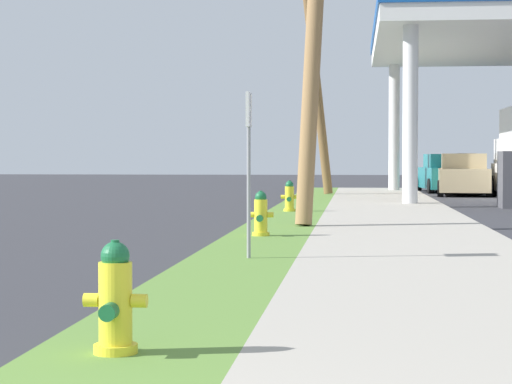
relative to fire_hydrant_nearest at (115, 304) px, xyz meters
name	(u,v)px	position (x,y,z in m)	size (l,w,h in m)	color
fire_hydrant_nearest	(115,304)	(0.00, 0.00, 0.00)	(0.42, 0.38, 0.74)	yellow
fire_hydrant_second	(261,216)	(0.00, 9.75, 0.00)	(0.42, 0.38, 0.74)	yellow
fire_hydrant_third	(289,198)	(-0.03, 17.22, 0.00)	(0.42, 0.37, 0.74)	yellow
utility_pole_background	(316,76)	(0.12, 28.74, 3.89)	(1.78, 0.49, 8.27)	brown
street_sign_post	(249,140)	(0.20, 6.16, 1.19)	(0.05, 0.36, 2.12)	gray
car_tan_by_near_pump	(463,176)	(5.59, 31.14, 0.28)	(2.23, 4.62, 1.57)	tan
car_teal_by_far_pump	(446,175)	(5.25, 34.64, 0.28)	(2.24, 4.62, 1.57)	#197075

